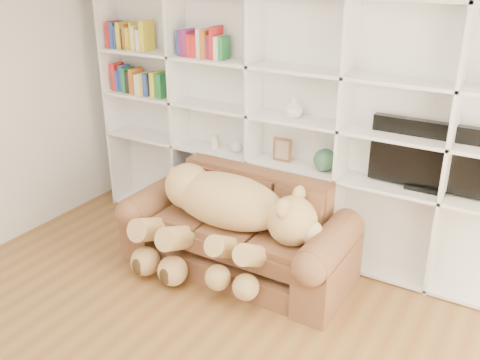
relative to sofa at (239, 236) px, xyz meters
The scene contains 12 objects.
wall_back 1.32m from the sofa, 72.37° to the left, with size 5.00×0.02×2.70m, color silver.
bookshelf 1.18m from the sofa, 88.93° to the left, with size 4.43×0.35×2.40m.
sofa is the anchor object (origin of this frame).
teddy_bear 0.34m from the sofa, 110.03° to the right, with size 1.60×0.86×0.93m.
throw_pillow 0.54m from the sofa, 160.97° to the left, with size 0.39×0.13×0.39m, color #540E0E.
tv 1.77m from the sofa, 24.50° to the left, with size 0.99×0.18×0.58m.
picture_frame 0.90m from the sofa, 79.68° to the left, with size 0.18×0.03×0.22m, color brown.
green_vase 1.03m from the sofa, 48.27° to the left, with size 0.21×0.21×0.21m, color #316043.
figurine_tall 1.07m from the sofa, 137.26° to the left, with size 0.07×0.07×0.14m, color beige.
figurine_short 1.06m from the sofa, 136.76° to the left, with size 0.07×0.07×0.12m, color beige.
snow_globe 0.93m from the sofa, 123.09° to the left, with size 0.10×0.10×0.10m, color white.
shelf_vase 1.26m from the sofa, 71.36° to the left, with size 0.18×0.18×0.19m, color silver.
Camera 1 is at (1.92, -1.92, 2.69)m, focal length 40.00 mm.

